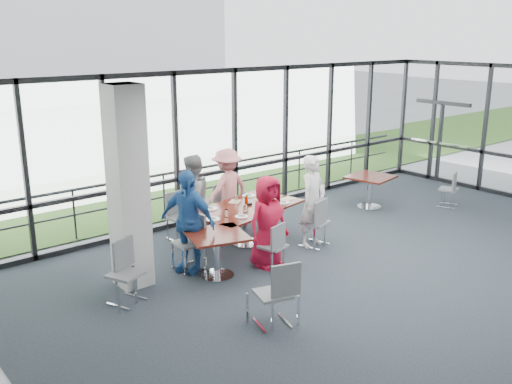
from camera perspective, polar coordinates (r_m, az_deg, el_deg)
floor at (r=9.71m, az=16.40°, el=-8.88°), size 12.00×10.00×0.02m
ceiling at (r=8.91m, az=18.00°, el=10.30°), size 12.00×10.00×0.04m
wall_left at (r=5.54m, az=-20.70°, el=-10.18°), size 0.10×10.00×3.20m
curtain_wall_back at (r=12.54m, az=-2.15°, el=5.01°), size 12.00×0.10×3.20m
exit_door at (r=16.21m, az=17.88°, el=4.72°), size 0.12×1.60×2.10m
structural_column at (r=9.02m, az=-12.67°, el=0.38°), size 0.50×0.50×3.20m
apron at (r=17.04m, az=-12.35°, el=1.95°), size 80.00×70.00×0.02m
grass_strip at (r=15.33m, az=-8.91°, el=0.71°), size 80.00×5.00×0.01m
hangar_main at (r=38.56m, az=-22.76°, el=13.13°), size 24.00×10.00×6.00m
guard_rail at (r=13.26m, az=-3.67°, el=0.70°), size 12.00×0.06×0.06m
main_table at (r=10.79m, az=-1.01°, el=-1.99°), size 2.38×1.61×0.75m
side_table_left at (r=9.38m, az=-3.96°, el=-4.81°), size 1.15×1.15×0.75m
side_table_right at (r=13.32m, az=11.37°, el=1.13°), size 1.09×1.09×0.75m
diner_near_left at (r=9.74m, az=1.16°, el=-2.97°), size 0.79×0.52×1.61m
diner_near_right at (r=10.71m, az=5.70°, el=-0.93°), size 0.71×0.58×1.74m
diner_far_left at (r=10.87m, az=-6.39°, el=-0.77°), size 0.98×0.82×1.72m
diner_far_right at (r=11.74m, az=-2.91°, el=0.39°), size 1.13×0.67×1.65m
diner_end at (r=9.58m, az=-6.87°, el=-2.93°), size 0.93×1.17×1.76m
chair_main_nl at (r=9.72m, az=1.71°, el=-5.44°), size 0.49×0.49×0.83m
chair_main_nr at (r=10.81m, az=5.89°, el=-3.05°), size 0.56×0.56×0.93m
chair_main_fl at (r=11.18m, az=-7.62°, el=-2.53°), size 0.47×0.47×0.90m
chair_main_fr at (r=11.82m, az=-3.34°, el=-1.52°), size 0.52×0.52×0.86m
chair_main_end at (r=9.78m, az=-6.77°, el=-5.09°), size 0.47×0.47×0.94m
chair_spare_la at (r=7.94m, az=1.69°, el=-10.15°), size 0.57×0.57×0.92m
chair_spare_lb at (r=8.76m, az=-12.92°, el=-8.02°), size 0.59×0.59×0.92m
chair_spare_r at (r=13.93m, az=18.70°, el=0.26°), size 0.53×0.53×0.83m
plate_nl at (r=10.15m, az=-1.47°, el=-2.48°), size 0.24×0.24×0.01m
plate_nr at (r=11.00m, az=2.75°, el=-1.05°), size 0.25×0.25×0.01m
plate_fl at (r=10.64m, az=-4.57°, el=-1.66°), size 0.27×0.27×0.01m
plate_fr at (r=11.45m, az=-0.72°, el=-0.36°), size 0.27×0.27×0.01m
plate_end at (r=10.04m, az=-4.32°, el=-2.73°), size 0.26×0.26×0.01m
tumbler_a at (r=10.39m, az=-1.10°, el=-1.68°), size 0.07×0.07×0.14m
tumbler_b at (r=10.87m, az=0.99°, el=-0.85°), size 0.08×0.08×0.15m
tumbler_c at (r=11.00m, az=-1.97°, el=-0.69°), size 0.07×0.07×0.14m
tumbler_d at (r=10.13m, az=-2.96°, el=-2.14°), size 0.07×0.07×0.14m
menu_a at (r=10.40m, az=0.42°, el=-2.06°), size 0.31×0.22×0.00m
menu_b at (r=11.25m, az=3.16°, el=-0.69°), size 0.34×0.26×0.00m
menu_c at (r=11.07m, az=-2.13°, el=-0.95°), size 0.35×0.33×0.00m
condiment_caddy at (r=10.84m, az=-0.71°, el=-1.21°), size 0.10×0.07×0.04m
ketchup_bottle at (r=10.80m, az=-1.00°, el=-0.89°), size 0.06×0.06×0.18m
green_bottle at (r=10.84m, az=-0.92°, el=-0.78°), size 0.05×0.05×0.20m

